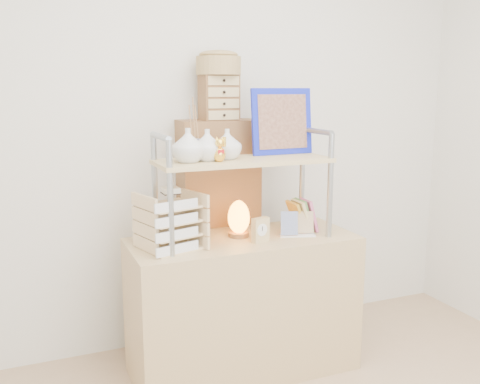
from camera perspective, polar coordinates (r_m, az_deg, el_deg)
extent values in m
cube|color=silver|center=(3.19, -3.17, 6.92)|extent=(3.40, 0.02, 2.60)
cube|color=tan|center=(2.95, 0.34, -11.96)|extent=(1.20, 0.50, 0.75)
cube|color=brown|center=(3.18, -2.29, -4.55)|extent=(0.46, 0.26, 1.35)
cylinder|color=#939AA1|center=(2.49, -7.44, -0.75)|extent=(0.03, 0.03, 0.55)
cylinder|color=#939AA1|center=(2.77, -9.08, 0.43)|extent=(0.03, 0.03, 0.55)
cylinder|color=#939AA1|center=(2.59, -8.47, 5.85)|extent=(0.03, 0.30, 0.03)
cylinder|color=#939AA1|center=(2.83, 9.60, 0.63)|extent=(0.03, 0.03, 0.55)
cylinder|color=#939AA1|center=(3.08, 6.64, 1.57)|extent=(0.03, 0.03, 0.55)
cylinder|color=#939AA1|center=(2.92, 8.20, 6.44)|extent=(0.03, 0.30, 0.03)
cube|color=tan|center=(2.74, 0.36, 3.33)|extent=(0.90, 0.34, 0.02)
imported|color=silver|center=(2.61, -5.56, 4.97)|extent=(0.16, 0.16, 0.17)
imported|color=silver|center=(2.66, -3.50, 5.02)|extent=(0.15, 0.15, 0.16)
imported|color=silver|center=(2.72, -1.37, 5.13)|extent=(0.15, 0.15, 0.15)
cylinder|color=#2443A0|center=(2.77, -4.89, 4.64)|extent=(0.07, 0.07, 0.10)
cube|color=#1320B6|center=(2.93, 4.49, 7.51)|extent=(0.36, 0.06, 0.36)
cube|color=brown|center=(2.92, 4.59, 7.50)|extent=(0.29, 0.04, 0.29)
cube|color=#DC6097|center=(2.98, 7.36, -2.53)|extent=(0.06, 0.12, 0.17)
cube|color=#6A9F4F|center=(2.98, 6.80, -2.49)|extent=(0.07, 0.12, 0.17)
cube|color=#D4C07F|center=(2.96, 6.62, -2.61)|extent=(0.07, 0.13, 0.17)
cube|color=gold|center=(2.96, 6.06, -2.57)|extent=(0.08, 0.14, 0.16)
cube|color=#D0B77D|center=(2.68, -7.36, -5.84)|extent=(0.31, 0.29, 0.01)
cube|color=white|center=(2.56, -6.68, -6.04)|extent=(0.23, 0.08, 0.05)
cube|color=#D0B77D|center=(2.66, -7.40, -4.39)|extent=(0.31, 0.29, 0.01)
cube|color=white|center=(2.54, -6.72, -4.54)|extent=(0.23, 0.08, 0.05)
cube|color=#D0B77D|center=(2.64, -7.44, -2.93)|extent=(0.31, 0.29, 0.01)
cube|color=white|center=(2.53, -6.75, -3.01)|extent=(0.23, 0.08, 0.05)
cube|color=#D0B77D|center=(2.62, -7.48, -1.45)|extent=(0.31, 0.29, 0.01)
cube|color=white|center=(2.51, -6.79, -1.46)|extent=(0.23, 0.08, 0.05)
cube|color=beige|center=(2.59, -7.40, 0.16)|extent=(0.08, 0.08, 0.03)
cylinder|color=brown|center=(2.86, -0.15, -4.53)|extent=(0.11, 0.11, 0.02)
ellipsoid|color=orange|center=(2.83, -0.15, -2.62)|extent=(0.13, 0.12, 0.17)
cube|color=tan|center=(2.74, 2.20, -4.07)|extent=(0.10, 0.06, 0.13)
cylinder|color=white|center=(2.72, 2.38, -4.06)|extent=(0.06, 0.02, 0.06)
cube|color=white|center=(2.88, 6.14, -4.62)|extent=(0.20, 0.11, 0.01)
cube|color=navy|center=(2.85, 5.28, -3.34)|extent=(0.09, 0.05, 0.13)
cube|color=tan|center=(2.90, 6.97, -3.21)|extent=(0.09, 0.05, 0.12)
cube|color=brown|center=(3.04, -2.28, 10.02)|extent=(0.20, 0.15, 0.25)
cube|color=tan|center=(2.97, -1.73, 8.20)|extent=(0.18, 0.01, 0.05)
cube|color=tan|center=(2.97, -1.74, 9.40)|extent=(0.18, 0.01, 0.05)
cube|color=tan|center=(2.97, -1.75, 10.60)|extent=(0.18, 0.01, 0.05)
cube|color=tan|center=(2.97, -1.75, 11.81)|extent=(0.18, 0.01, 0.05)
cylinder|color=olive|center=(3.04, -2.30, 13.32)|extent=(0.25, 0.25, 0.10)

